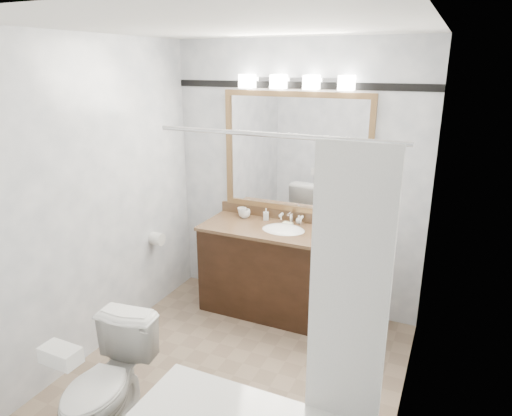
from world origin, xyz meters
name	(u,v)px	position (x,y,z in m)	size (l,w,h in m)	color
room	(231,222)	(0.00, 0.00, 1.25)	(2.42, 2.62, 2.52)	#8B755E
vanity	(283,271)	(0.00, 1.02, 0.44)	(1.53, 0.58, 0.97)	black
mirror	(295,153)	(0.00, 1.28, 1.50)	(1.40, 0.04, 1.10)	olive
vanity_light_bar	(295,82)	(0.00, 1.23, 2.13)	(1.02, 0.14, 0.12)	silver
accent_stripe	(297,85)	(0.00, 1.29, 2.10)	(2.40, 0.01, 0.06)	black
tp_roll	(157,239)	(-1.14, 0.66, 0.70)	(0.12, 0.12, 0.11)	white
toilet	(106,385)	(-0.47, -0.83, 0.37)	(0.41, 0.72, 0.73)	white
tissue_box	(61,355)	(-0.47, -1.12, 0.78)	(0.22, 0.12, 0.09)	white
coffee_maker	(353,220)	(0.62, 1.02, 1.03)	(0.18, 0.23, 0.36)	black
cup_left	(245,214)	(-0.46, 1.17, 0.89)	(0.11, 0.11, 0.08)	white
cup_right	(242,212)	(-0.51, 1.21, 0.89)	(0.09, 0.09, 0.08)	white
soap_bottle_a	(266,214)	(-0.25, 1.20, 0.91)	(0.05, 0.05, 0.11)	white
soap_bottle_b	(299,219)	(0.07, 1.23, 0.89)	(0.06, 0.06, 0.08)	white
soap_bar	(288,224)	(0.00, 1.13, 0.86)	(0.09, 0.06, 0.03)	#EBEDC3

